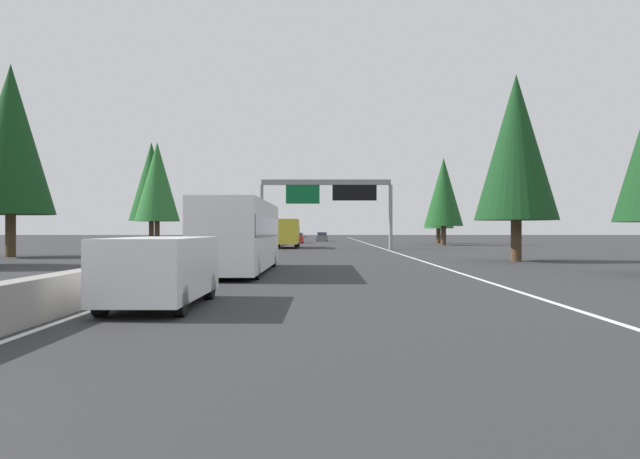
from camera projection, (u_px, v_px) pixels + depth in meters
ground_plane at (269, 248)px, 64.43m from camera, size 320.00×320.00×0.00m
median_barrier at (280, 240)px, 84.43m from camera, size 180.00×0.56×0.90m
shoulder_stripe_right at (373, 245)px, 74.36m from camera, size 160.00×0.16×0.01m
shoulder_stripe_median at (279, 245)px, 74.42m from camera, size 160.00×0.16×0.01m
sign_gantry_overhead at (328, 194)px, 59.21m from camera, size 0.50×12.68×6.66m
minivan_near_center at (161, 268)px, 15.11m from camera, size 5.00×1.95×1.69m
bus_far_left at (240, 233)px, 27.47m from camera, size 11.50×2.55×3.10m
box_truck_distant_b at (287, 232)px, 64.15m from camera, size 8.50×2.40×2.95m
sedan_mid_center at (297, 238)px, 87.34m from camera, size 4.40×1.80×1.47m
sedan_near_right at (322, 237)px, 102.14m from camera, size 4.40×1.80×1.47m
conifer_right_near at (516, 147)px, 36.93m from camera, size 4.91×4.91×11.15m
conifer_right_mid at (444, 192)px, 75.07m from camera, size 4.67×4.67×10.60m
conifer_right_far at (438, 202)px, 85.47m from camera, size 4.12×4.12×9.36m
conifer_left_near at (11, 139)px, 42.81m from camera, size 5.87×5.87×13.34m
conifer_left_mid at (157, 182)px, 84.19m from camera, size 6.06×6.06×13.78m
conifer_left_far at (151, 181)px, 89.78m from camera, size 6.41×6.41×14.56m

